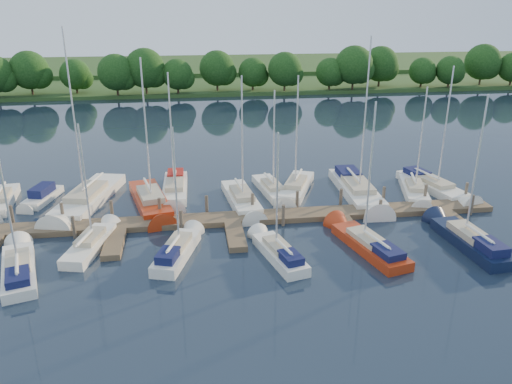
{
  "coord_description": "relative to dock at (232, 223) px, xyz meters",
  "views": [
    {
      "loc": [
        -2.84,
        -25.34,
        14.95
      ],
      "look_at": [
        1.82,
        8.0,
        2.2
      ],
      "focal_mm": 35.0,
      "sensor_mm": 36.0,
      "label": 1
    }
  ],
  "objects": [
    {
      "name": "ground",
      "position": [
        0.0,
        -7.31,
        -0.2
      ],
      "size": [
        260.0,
        260.0,
        0.0
      ],
      "primitive_type": "plane",
      "color": "#182331",
      "rests_on": "ground"
    },
    {
      "name": "dock",
      "position": [
        0.0,
        0.0,
        0.0
      ],
      "size": [
        40.0,
        6.0,
        0.4
      ],
      "color": "brown",
      "rests_on": "ground"
    },
    {
      "name": "mooring_pilings",
      "position": [
        0.0,
        1.13,
        0.4
      ],
      "size": [
        38.24,
        2.84,
        2.0
      ],
      "color": "#473D33",
      "rests_on": "ground"
    },
    {
      "name": "far_shore",
      "position": [
        0.0,
        67.69,
        0.1
      ],
      "size": [
        180.0,
        30.0,
        0.6
      ],
      "primitive_type": "cube",
      "color": "#25441A",
      "rests_on": "ground"
    },
    {
      "name": "distant_hill",
      "position": [
        0.0,
        92.69,
        0.5
      ],
      "size": [
        220.0,
        40.0,
        1.4
      ],
      "primitive_type": "cube",
      "color": "#355625",
      "rests_on": "ground"
    },
    {
      "name": "treeline",
      "position": [
        0.43,
        55.02,
        3.77
      ],
      "size": [
        146.15,
        8.84,
        8.26
      ],
      "color": "#38281C",
      "rests_on": "ground"
    },
    {
      "name": "sailboat_n_0",
      "position": [
        -17.66,
        6.13,
        0.08
      ],
      "size": [
        2.4,
        7.2,
        9.23
      ],
      "rotation": [
        0.0,
        0.0,
        3.26
      ],
      "color": "white",
      "rests_on": "ground"
    },
    {
      "name": "motorboat",
      "position": [
        -14.73,
        6.66,
        0.14
      ],
      "size": [
        2.45,
        5.05,
        1.59
      ],
      "rotation": [
        0.0,
        0.0,
        2.89
      ],
      "color": "white",
      "rests_on": "ground"
    },
    {
      "name": "sailboat_n_2",
      "position": [
        -11.1,
        5.55,
        0.08
      ],
      "size": [
        4.76,
        11.22,
        14.0
      ],
      "rotation": [
        0.0,
        0.0,
        2.91
      ],
      "color": "white",
      "rests_on": "ground"
    },
    {
      "name": "sailboat_n_3",
      "position": [
        -5.97,
        4.4,
        0.08
      ],
      "size": [
        3.94,
        9.4,
        11.88
      ],
      "rotation": [
        0.0,
        0.0,
        3.37
      ],
      "color": "#AA2C0F",
      "rests_on": "ground"
    },
    {
      "name": "sailboat_n_4",
      "position": [
        -4.15,
        7.07,
        0.12
      ],
      "size": [
        2.07,
        8.17,
        10.44
      ],
      "rotation": [
        0.0,
        0.0,
        3.12
      ],
      "color": "white",
      "rests_on": "ground"
    },
    {
      "name": "sailboat_n_5",
      "position": [
        1.15,
        3.89,
        0.08
      ],
      "size": [
        2.68,
        8.29,
        10.51
      ],
      "rotation": [
        0.0,
        0.0,
        3.25
      ],
      "color": "white",
      "rests_on": "ground"
    },
    {
      "name": "sailboat_n_6",
      "position": [
        3.94,
        5.92,
        0.07
      ],
      "size": [
        2.54,
        7.13,
        8.98
      ],
      "rotation": [
        0.0,
        0.0,
        3.29
      ],
      "color": "white",
      "rests_on": "ground"
    },
    {
      "name": "sailboat_n_7",
      "position": [
        5.92,
        5.89,
        0.08
      ],
      "size": [
        4.43,
        7.78,
        10.16
      ],
      "rotation": [
        0.0,
        0.0,
        2.73
      ],
      "color": "white",
      "rests_on": "ground"
    },
    {
      "name": "sailboat_n_8",
      "position": [
        10.89,
        4.59,
        0.13
      ],
      "size": [
        2.79,
        10.51,
        13.22
      ],
      "rotation": [
        0.0,
        0.0,
        3.11
      ],
      "color": "white",
      "rests_on": "ground"
    },
    {
      "name": "sailboat_n_9",
      "position": [
        15.59,
        3.95,
        0.07
      ],
      "size": [
        3.37,
        7.33,
        9.34
      ],
      "rotation": [
        0.0,
        0.0,
        2.86
      ],
      "color": "white",
      "rests_on": "ground"
    },
    {
      "name": "sailboat_n_10",
      "position": [
        17.69,
        4.71,
        0.11
      ],
      "size": [
        3.62,
        8.64,
        10.81
      ],
      "rotation": [
        0.0,
        0.0,
        3.37
      ],
      "color": "white",
      "rests_on": "ground"
    },
    {
      "name": "sailboat_s_0",
      "position": [
        -13.12,
        -5.08,
        0.11
      ],
      "size": [
        3.48,
        7.48,
        9.44
      ],
      "rotation": [
        0.0,
        0.0,
        0.29
      ],
      "color": "white",
      "rests_on": "ground"
    },
    {
      "name": "sailboat_s_1",
      "position": [
        -9.43,
        -2.28,
        0.07
      ],
      "size": [
        2.84,
        6.66,
        8.55
      ],
      "rotation": [
        0.0,
        0.0,
        -0.24
      ],
      "color": "white",
      "rests_on": "ground"
    },
    {
      "name": "sailboat_s_2",
      "position": [
        -3.86,
        -4.22,
        0.13
      ],
      "size": [
        3.19,
        6.61,
        8.62
      ],
      "rotation": [
        0.0,
        0.0,
        -0.31
      ],
      "color": "white",
      "rests_on": "ground"
    },
    {
      "name": "sailboat_s_3",
      "position": [
        2.41,
        -5.32,
        0.12
      ],
      "size": [
        2.81,
        6.48,
        8.33
      ],
      "rotation": [
        0.0,
        0.0,
        0.25
      ],
      "color": "white",
      "rests_on": "ground"
    },
    {
      "name": "sailboat_s_4",
      "position": [
        8.33,
        -4.89,
        0.11
      ],
      "size": [
        3.38,
        7.88,
        9.88
      ],
      "rotation": [
        0.0,
        0.0,
        0.24
      ],
      "color": "#AA2C0F",
      "rests_on": "ground"
    },
    {
      "name": "sailboat_s_5",
      "position": [
        15.06,
        -5.43,
        0.13
      ],
      "size": [
        2.34,
        8.03,
        10.32
      ],
      "rotation": [
        0.0,
        0.0,
        0.07
      ],
      "color": "#0F1832",
      "rests_on": "ground"
    }
  ]
}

